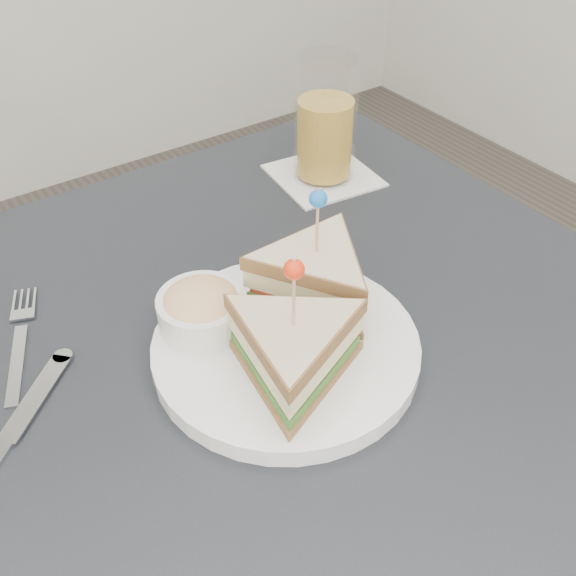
# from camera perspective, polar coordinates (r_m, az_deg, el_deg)

# --- Properties ---
(table) EXTENTS (0.80, 0.80, 0.75)m
(table) POSITION_cam_1_polar(r_m,az_deg,el_deg) (0.72, -0.20, -8.39)
(table) COLOR black
(table) RESTS_ON ground
(plate_meal) EXTENTS (0.31, 0.30, 0.16)m
(plate_meal) POSITION_cam_1_polar(r_m,az_deg,el_deg) (0.62, 0.21, -2.76)
(plate_meal) COLOR white
(plate_meal) RESTS_ON table
(cutlery_fork) EXTENTS (0.08, 0.17, 0.00)m
(cutlery_fork) POSITION_cam_1_polar(r_m,az_deg,el_deg) (0.71, -22.71, -4.06)
(cutlery_fork) COLOR silver
(cutlery_fork) RESTS_ON table
(cutlery_knife) EXTENTS (0.15, 0.15, 0.01)m
(cutlery_knife) POSITION_cam_1_polar(r_m,az_deg,el_deg) (0.63, -23.41, -11.93)
(cutlery_knife) COLOR silver
(cutlery_knife) RESTS_ON table
(drink_set) EXTENTS (0.15, 0.15, 0.17)m
(drink_set) POSITION_cam_1_polar(r_m,az_deg,el_deg) (0.89, 3.32, 14.08)
(drink_set) COLOR silver
(drink_set) RESTS_ON table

